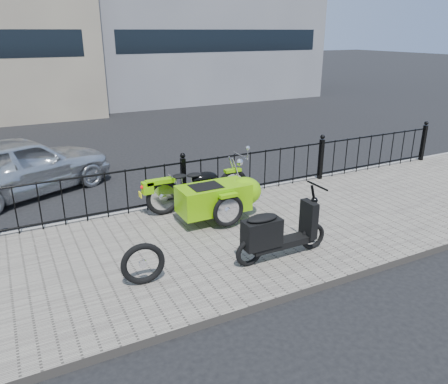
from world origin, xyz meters
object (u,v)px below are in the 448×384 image
motorcycle_sidecar (219,194)px  scooter (277,233)px  spare_tire (143,264)px  sedan_car (21,166)px

motorcycle_sidecar → scooter: 1.83m
scooter → spare_tire: size_ratio=2.62×
sedan_car → scooter: bearing=-171.7°
motorcycle_sidecar → scooter: bearing=-87.8°
motorcycle_sidecar → sedan_car: 4.63m
motorcycle_sidecar → spare_tire: bearing=-141.1°
sedan_car → motorcycle_sidecar: bearing=-160.4°
spare_tire → scooter: bearing=-6.7°
scooter → motorcycle_sidecar: bearing=92.2°
spare_tire → sedan_car: bearing=103.7°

